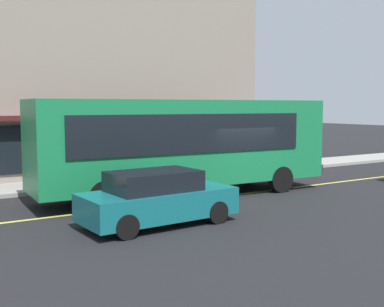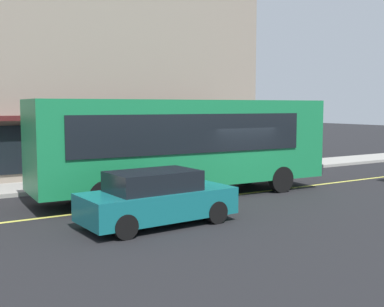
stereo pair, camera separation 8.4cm
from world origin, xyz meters
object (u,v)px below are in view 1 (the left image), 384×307
Objects in this scene: bus at (186,142)px; car_teal at (157,198)px; traffic_light at (202,122)px; pedestrian_at_corner at (131,152)px; pedestrian_mid_block at (76,156)px; pedestrian_by_curb at (218,148)px.

bus is 2.56× the size of car_teal.
traffic_light reaches higher than pedestrian_at_corner.
pedestrian_mid_block is 0.94× the size of pedestrian_by_curb.
bus is 5.67m from pedestrian_mid_block.
pedestrian_mid_block is at bearing 177.25° from pedestrian_by_curb.
car_teal is 8.33m from pedestrian_mid_block.
pedestrian_mid_block is at bearing 86.88° from car_teal.
traffic_light is 3.58m from pedestrian_at_corner.
car_teal is at bearing -93.12° from pedestrian_mid_block.
bus is 3.51× the size of traffic_light.
pedestrian_at_corner is (-3.19, 0.96, -1.31)m from traffic_light.
bus is 4.88m from traffic_light.
pedestrian_mid_block is (0.45, 8.31, 0.40)m from car_teal.
pedestrian_at_corner is at bearing 91.07° from bus.
pedestrian_at_corner is (2.39, -0.34, 0.08)m from pedestrian_mid_block.
pedestrian_at_corner is at bearing 163.25° from traffic_light.
car_teal is (-2.93, -3.28, -1.24)m from bus.
traffic_light is at bearing 49.26° from car_teal.
traffic_light is 0.73× the size of car_teal.
traffic_light is at bearing -148.63° from pedestrian_by_curb.
car_teal is 2.49× the size of pedestrian_by_curb.
pedestrian_mid_block is 0.94× the size of pedestrian_at_corner.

